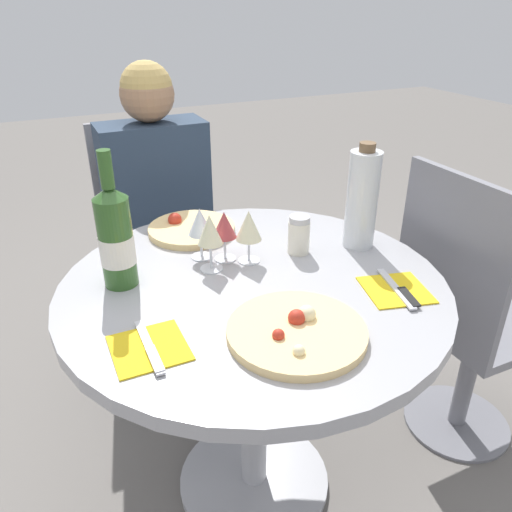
{
  "coord_description": "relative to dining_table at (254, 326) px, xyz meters",
  "views": [
    {
      "loc": [
        -0.45,
        -0.99,
        1.39
      ],
      "look_at": [
        -0.02,
        -0.05,
        0.85
      ],
      "focal_mm": 35.0,
      "sensor_mm": 36.0,
      "label": 1
    }
  ],
  "objects": [
    {
      "name": "place_setting_left",
      "position": [
        -0.31,
        -0.16,
        0.14
      ],
      "size": [
        0.15,
        0.19,
        0.01
      ],
      "color": "gold",
      "rests_on": "dining_table"
    },
    {
      "name": "chair_behind_diner",
      "position": [
        -0.05,
        0.84,
        -0.14
      ],
      "size": [
        0.41,
        0.41,
        0.97
      ],
      "rotation": [
        0.0,
        0.0,
        3.14
      ],
      "color": "slate",
      "rests_on": "ground_plane"
    },
    {
      "name": "place_setting_right",
      "position": [
        0.3,
        -0.19,
        0.14
      ],
      "size": [
        0.18,
        0.19,
        0.01
      ],
      "color": "gold",
      "rests_on": "dining_table"
    },
    {
      "name": "wine_glass_back_left",
      "position": [
        -0.07,
        0.18,
        0.24
      ],
      "size": [
        0.07,
        0.07,
        0.14
      ],
      "color": "silver",
      "rests_on": "dining_table"
    },
    {
      "name": "wine_glass_front_right",
      "position": [
        0.03,
        0.1,
        0.24
      ],
      "size": [
        0.07,
        0.07,
        0.15
      ],
      "color": "silver",
      "rests_on": "dining_table"
    },
    {
      "name": "wine_glass_center",
      "position": [
        -0.02,
        0.14,
        0.24
      ],
      "size": [
        0.07,
        0.07,
        0.14
      ],
      "color": "silver",
      "rests_on": "dining_table"
    },
    {
      "name": "pizza_small_far",
      "position": [
        -0.05,
        0.35,
        0.15
      ],
      "size": [
        0.26,
        0.26,
        0.05
      ],
      "color": "#E5C17F",
      "rests_on": "dining_table"
    },
    {
      "name": "chair_empty_side",
      "position": [
        0.7,
        -0.08,
        -0.14
      ],
      "size": [
        0.41,
        0.41,
        0.97
      ],
      "rotation": [
        0.0,
        0.0,
        -1.57
      ],
      "color": "slate",
      "rests_on": "ground_plane"
    },
    {
      "name": "sugar_shaker",
      "position": [
        0.18,
        0.09,
        0.19
      ],
      "size": [
        0.06,
        0.06,
        0.11
      ],
      "color": "silver",
      "rests_on": "dining_table"
    },
    {
      "name": "pizza_large",
      "position": [
        -0.01,
        -0.25,
        0.15
      ],
      "size": [
        0.3,
        0.3,
        0.05
      ],
      "color": "#E5C17F",
      "rests_on": "dining_table"
    },
    {
      "name": "ground_plane",
      "position": [
        0.0,
        0.0,
        -0.61
      ],
      "size": [
        12.0,
        12.0,
        0.0
      ],
      "primitive_type": "plane",
      "color": "slate",
      "rests_on": "ground"
    },
    {
      "name": "wine_bottle",
      "position": [
        -0.3,
        0.13,
        0.27
      ],
      "size": [
        0.08,
        0.08,
        0.34
      ],
      "color": "#2D5623",
      "rests_on": "dining_table"
    },
    {
      "name": "wine_glass_front_left",
      "position": [
        -0.07,
        0.1,
        0.25
      ],
      "size": [
        0.07,
        0.07,
        0.16
      ],
      "color": "silver",
      "rests_on": "dining_table"
    },
    {
      "name": "dining_table",
      "position": [
        0.0,
        0.0,
        0.0
      ],
      "size": [
        0.98,
        0.98,
        0.75
      ],
      "color": "#B2B2B7",
      "rests_on": "ground_plane"
    },
    {
      "name": "tall_carafe",
      "position": [
        0.36,
        0.06,
        0.28
      ],
      "size": [
        0.09,
        0.09,
        0.3
      ],
      "color": "silver",
      "rests_on": "dining_table"
    },
    {
      "name": "seated_diner",
      "position": [
        -0.05,
        0.7,
        -0.07
      ],
      "size": [
        0.38,
        0.4,
        1.2
      ],
      "rotation": [
        0.0,
        0.0,
        3.14
      ],
      "color": "#28384C",
      "rests_on": "ground_plane"
    }
  ]
}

